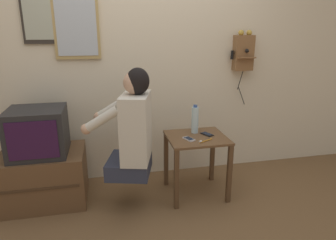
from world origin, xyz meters
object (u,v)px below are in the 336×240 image
at_px(television, 38,132).
at_px(framed_picture, 38,13).
at_px(cell_phone_spare, 207,134).
at_px(water_bottle, 195,120).
at_px(person, 133,128).
at_px(toothbrush, 205,141).
at_px(wall_mirror, 76,25).
at_px(cell_phone_held, 189,139).
at_px(wall_phone_antique, 243,52).

relative_size(television, framed_picture, 0.89).
xyz_separation_m(cell_phone_spare, water_bottle, (-0.10, 0.09, 0.12)).
relative_size(person, toothbrush, 6.27).
relative_size(wall_mirror, cell_phone_held, 4.57).
distance_m(wall_phone_antique, water_bottle, 0.94).
relative_size(wall_phone_antique, framed_picture, 1.47).
relative_size(wall_mirror, water_bottle, 2.27).
bearing_deg(water_bottle, cell_phone_spare, -41.43).
xyz_separation_m(television, wall_mirror, (0.38, 0.37, 0.90)).
relative_size(television, water_bottle, 1.73).
height_order(framed_picture, water_bottle, framed_picture).
bearing_deg(toothbrush, television, 51.07).
xyz_separation_m(television, water_bottle, (1.42, -0.04, 0.03)).
relative_size(wall_mirror, cell_phone_spare, 4.56).
xyz_separation_m(wall_mirror, toothbrush, (1.07, -0.66, -1.00)).
bearing_deg(framed_picture, television, -98.03).
relative_size(television, wall_mirror, 0.76).
xyz_separation_m(wall_mirror, cell_phone_held, (0.94, -0.58, -1.00)).
xyz_separation_m(wall_phone_antique, cell_phone_spare, (-0.53, -0.45, -0.72)).
relative_size(cell_phone_held, toothbrush, 0.93).
bearing_deg(toothbrush, cell_phone_spare, -53.34).
bearing_deg(wall_phone_antique, wall_mirror, 178.61).
distance_m(television, wall_mirror, 1.04).
bearing_deg(wall_mirror, water_bottle, -21.14).
bearing_deg(cell_phone_spare, water_bottle, 114.45).
distance_m(person, wall_phone_antique, 1.49).
bearing_deg(water_bottle, television, 178.48).
xyz_separation_m(television, wall_phone_antique, (2.06, 0.33, 0.63)).
xyz_separation_m(wall_mirror, water_bottle, (1.05, -0.41, -0.87)).
bearing_deg(cell_phone_spare, television, 151.23).
relative_size(person, wall_mirror, 1.48).
bearing_deg(television, water_bottle, -1.52).
relative_size(cell_phone_held, cell_phone_spare, 1.00).
bearing_deg(wall_phone_antique, framed_picture, 178.74).
xyz_separation_m(person, cell_phone_spare, (0.71, 0.13, -0.15)).
relative_size(wall_mirror, toothbrush, 4.24).
bearing_deg(cell_phone_held, water_bottle, 36.75).
height_order(wall_phone_antique, toothbrush, wall_phone_antique).
height_order(person, cell_phone_spare, person).
relative_size(television, cell_phone_held, 3.49).
bearing_deg(cell_phone_spare, person, 165.87).
xyz_separation_m(framed_picture, cell_phone_spare, (1.47, -0.49, -1.09)).
bearing_deg(wall_mirror, television, -135.64).
height_order(wall_mirror, cell_phone_spare, wall_mirror).
height_order(framed_picture, toothbrush, framed_picture).
relative_size(framed_picture, toothbrush, 3.63).
distance_m(wall_mirror, cell_phone_spare, 1.60).
bearing_deg(framed_picture, wall_phone_antique, -1.26).
bearing_deg(wall_phone_antique, water_bottle, -150.01).
xyz_separation_m(person, television, (-0.81, 0.25, -0.06)).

